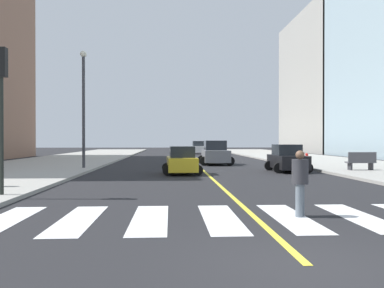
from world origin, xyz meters
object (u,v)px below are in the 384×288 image
(car_white_third, at_px, (198,148))
(traffic_light_far_corner, at_px, (1,92))
(car_gray_second, at_px, (215,153))
(car_black_nearest, at_px, (287,159))
(fire_hydrant, at_px, (307,159))
(park_bench, at_px, (361,161))
(pedestrian_crossing, at_px, (300,180))
(car_yellow_fourth, at_px, (182,161))
(street_lamp, at_px, (84,99))

(car_white_third, height_order, traffic_light_far_corner, traffic_light_far_corner)
(car_gray_second, distance_m, traffic_light_far_corner, 21.67)
(car_black_nearest, distance_m, fire_hydrant, 5.60)
(car_white_third, xyz_separation_m, fire_hydrant, (6.20, -30.35, -0.32))
(park_bench, xyz_separation_m, pedestrian_crossing, (-8.50, -14.31, 0.27))
(car_yellow_fourth, distance_m, fire_hydrant, 11.57)
(pedestrian_crossing, relative_size, street_lamp, 0.22)
(car_white_third, bearing_deg, park_bench, 100.65)
(car_black_nearest, xyz_separation_m, fire_hydrant, (2.89, 4.79, -0.24))
(car_gray_second, distance_m, car_yellow_fourth, 9.82)
(car_black_nearest, xyz_separation_m, street_lamp, (-13.36, 2.32, 3.98))
(street_lamp, bearing_deg, park_bench, -10.23)
(car_white_third, xyz_separation_m, traffic_light_far_corner, (-9.91, -46.61, 2.75))
(car_yellow_fourth, height_order, traffic_light_far_corner, traffic_light_far_corner)
(car_yellow_fourth, xyz_separation_m, street_lamp, (-6.55, 3.82, 4.02))
(car_black_nearest, xyz_separation_m, car_white_third, (-3.31, 35.14, 0.09))
(car_black_nearest, bearing_deg, car_white_third, -84.21)
(car_white_third, relative_size, pedestrian_crossing, 2.51)
(car_gray_second, relative_size, car_yellow_fourth, 1.19)
(pedestrian_crossing, xyz_separation_m, fire_hydrant, (6.99, 19.98, -0.38))
(fire_hydrant, bearing_deg, car_white_third, 101.55)
(car_gray_second, height_order, park_bench, car_gray_second)
(car_black_nearest, xyz_separation_m, car_gray_second, (-3.76, 7.84, 0.12))
(car_black_nearest, relative_size, park_bench, 2.16)
(park_bench, bearing_deg, car_black_nearest, 77.29)
(pedestrian_crossing, height_order, fire_hydrant, pedestrian_crossing)
(fire_hydrant, xyz_separation_m, street_lamp, (-16.25, -2.47, 4.21))
(car_white_third, bearing_deg, car_black_nearest, 93.94)
(fire_hydrant, bearing_deg, pedestrian_crossing, -109.28)
(park_bench, relative_size, fire_hydrant, 2.04)
(car_black_nearest, relative_size, street_lamp, 0.49)
(car_gray_second, height_order, car_yellow_fourth, car_gray_second)
(car_white_third, distance_m, fire_hydrant, 30.98)
(car_gray_second, bearing_deg, fire_hydrant, 155.90)
(car_gray_second, distance_m, car_white_third, 27.31)
(car_yellow_fourth, bearing_deg, car_gray_second, 69.96)
(street_lamp, bearing_deg, pedestrian_crossing, -62.13)
(traffic_light_far_corner, height_order, street_lamp, street_lamp)
(traffic_light_far_corner, relative_size, park_bench, 2.76)
(traffic_light_far_corner, xyz_separation_m, street_lamp, (-0.14, 13.79, 1.14))
(car_gray_second, bearing_deg, street_lamp, 30.35)
(car_black_nearest, height_order, traffic_light_far_corner, traffic_light_far_corner)
(car_yellow_fourth, relative_size, street_lamp, 0.47)
(pedestrian_crossing, bearing_deg, park_bench, -1.22)
(car_black_nearest, bearing_deg, fire_hydrant, -120.71)
(street_lamp, bearing_deg, car_white_third, 72.97)
(car_white_third, xyz_separation_m, park_bench, (7.71, -36.03, -0.21))
(car_black_nearest, bearing_deg, street_lamp, -9.44)
(car_yellow_fourth, bearing_deg, fire_hydrant, 30.98)
(car_black_nearest, relative_size, car_gray_second, 0.88)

